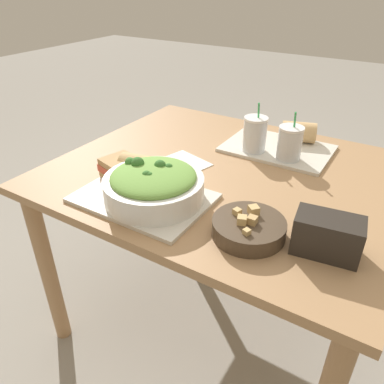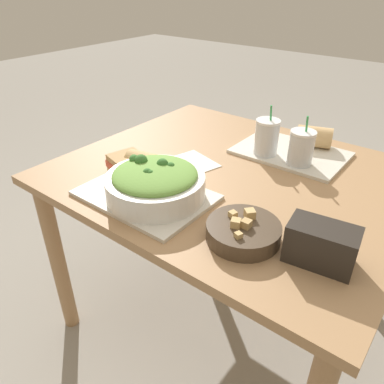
# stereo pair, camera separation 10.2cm
# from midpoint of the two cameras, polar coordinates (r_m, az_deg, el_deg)

# --- Properties ---
(ground_plane) EXTENTS (12.00, 12.00, 0.00)m
(ground_plane) POSITION_cam_midpoint_polar(r_m,az_deg,el_deg) (1.78, 6.60, -18.58)
(ground_plane) COLOR gray
(dining_table) EXTENTS (1.16, 0.99, 0.74)m
(dining_table) POSITION_cam_midpoint_polar(r_m,az_deg,el_deg) (1.36, 8.20, -0.71)
(dining_table) COLOR #A37A51
(dining_table) RESTS_ON ground_plane
(tray_near) EXTENTS (0.40, 0.28, 0.01)m
(tray_near) POSITION_cam_midpoint_polar(r_m,az_deg,el_deg) (1.16, -4.57, -0.54)
(tray_near) COLOR beige
(tray_near) RESTS_ON dining_table
(tray_far) EXTENTS (0.40, 0.28, 0.01)m
(tray_far) POSITION_cam_midpoint_polar(r_m,az_deg,el_deg) (1.49, 16.70, 5.72)
(tray_far) COLOR beige
(tray_far) RESTS_ON dining_table
(salad_bowl) EXTENTS (0.30, 0.30, 0.12)m
(salad_bowl) POSITION_cam_midpoint_polar(r_m,az_deg,el_deg) (1.11, -3.01, 1.45)
(salad_bowl) COLOR white
(salad_bowl) RESTS_ON tray_near
(soup_bowl) EXTENTS (0.19, 0.19, 0.07)m
(soup_bowl) POSITION_cam_midpoint_polar(r_m,az_deg,el_deg) (0.99, 10.78, -5.94)
(soup_bowl) COLOR #473828
(soup_bowl) RESTS_ON dining_table
(sandwich_near) EXTENTS (0.18, 0.15, 0.06)m
(sandwich_near) POSITION_cam_midpoint_polar(r_m,az_deg,el_deg) (1.24, -7.03, 3.77)
(sandwich_near) COLOR tan
(sandwich_near) RESTS_ON tray_near
(baguette_near) EXTENTS (0.19, 0.11, 0.08)m
(baguette_near) POSITION_cam_midpoint_polar(r_m,az_deg,el_deg) (1.23, -3.56, 3.93)
(baguette_near) COLOR tan
(baguette_near) RESTS_ON tray_near
(baguette_far) EXTENTS (0.15, 0.12, 0.08)m
(baguette_far) POSITION_cam_midpoint_polar(r_m,az_deg,el_deg) (1.54, 20.06, 7.86)
(baguette_far) COLOR tan
(baguette_far) RESTS_ON tray_far
(drink_cup_dark) EXTENTS (0.09, 0.09, 0.19)m
(drink_cup_dark) POSITION_cam_midpoint_polar(r_m,az_deg,el_deg) (1.42, 13.35, 7.94)
(drink_cup_dark) COLOR silver
(drink_cup_dark) RESTS_ON tray_far
(drink_cup_red) EXTENTS (0.09, 0.09, 0.18)m
(drink_cup_red) POSITION_cam_midpoint_polar(r_m,az_deg,el_deg) (1.37, 18.36, 6.24)
(drink_cup_red) COLOR silver
(drink_cup_red) RESTS_ON tray_far
(chip_bag) EXTENTS (0.17, 0.11, 0.10)m
(chip_bag) POSITION_cam_midpoint_polar(r_m,az_deg,el_deg) (0.95, 22.08, -7.55)
(chip_bag) COLOR #28231E
(chip_bag) RESTS_ON dining_table
(napkin_folded) EXTENTS (0.20, 0.16, 0.00)m
(napkin_folded) POSITION_cam_midpoint_polar(r_m,az_deg,el_deg) (1.36, 2.52, 4.53)
(napkin_folded) COLOR white
(napkin_folded) RESTS_ON dining_table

